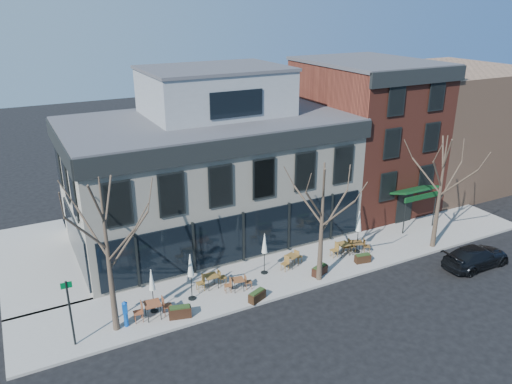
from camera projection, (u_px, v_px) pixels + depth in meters
name	position (u px, v px, depth m)	size (l,w,h in m)	color
ground	(243.00, 264.00, 30.91)	(120.00, 120.00, 0.00)	black
sidewalk_front	(306.00, 266.00, 30.51)	(33.50, 4.70, 0.15)	gray
sidewalk_side	(38.00, 262.00, 30.97)	(4.50, 12.00, 0.15)	gray
corner_building	(210.00, 168.00, 33.44)	(18.39, 10.39, 11.10)	beige
red_brick_building	(364.00, 133.00, 38.64)	(8.20, 11.78, 11.18)	maroon
bg_building	(446.00, 125.00, 44.04)	(12.00, 12.00, 10.00)	#8C664C
tree_corner	(108.00, 255.00, 23.06)	(3.93, 3.98, 7.92)	#382B21
tree_mid	(322.00, 222.00, 27.63)	(3.50, 3.55, 7.04)	#382B21
tree_right	(440.00, 191.00, 31.44)	(3.72, 3.77, 7.48)	#382B21
sign_pole	(70.00, 309.00, 22.72)	(0.50, 0.10, 3.40)	black
parked_sedan	(476.00, 257.00, 30.38)	(1.86, 4.58, 1.33)	black
call_box	(125.00, 313.00, 24.46)	(0.29, 0.29, 1.45)	#0D49AB
cafe_set_0	(153.00, 309.00, 25.19)	(2.02, 0.85, 1.05)	brown
cafe_set_1	(211.00, 280.00, 27.89)	(1.79, 0.73, 0.94)	brown
cafe_set_2	(238.00, 283.00, 27.66)	(1.63, 0.73, 0.84)	brown
cafe_set_3	(292.00, 260.00, 30.11)	(1.76, 0.98, 0.91)	brown
cafe_set_4	(343.00, 248.00, 31.52)	(1.83, 0.75, 0.96)	brown
cafe_set_5	(357.00, 246.00, 31.75)	(1.79, 1.12, 0.93)	brown
umbrella_0	(152.00, 282.00, 25.29)	(0.40, 0.40, 2.47)	black
umbrella_1	(190.00, 268.00, 26.30)	(0.43, 0.43, 2.72)	black
umbrella_2	(265.00, 245.00, 28.91)	(0.41, 0.41, 2.58)	black
umbrella_4	(359.00, 223.00, 31.33)	(0.46, 0.46, 2.86)	black
planter_0	(180.00, 312.00, 25.32)	(1.21, 0.72, 0.64)	black
planter_1	(257.00, 296.00, 26.75)	(1.12, 0.78, 0.58)	black
planter_2	(320.00, 270.00, 29.29)	(1.12, 0.72, 0.58)	black
planter_3	(363.00, 258.00, 30.68)	(1.04, 0.56, 0.55)	black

